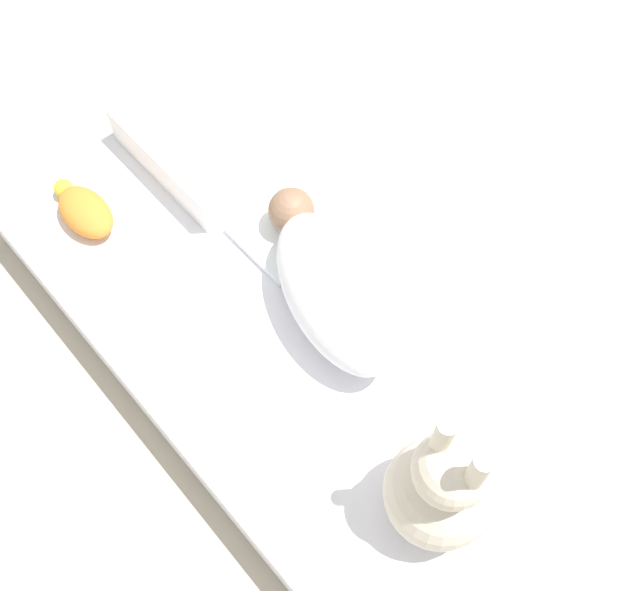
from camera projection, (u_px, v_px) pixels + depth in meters
name	position (u px, v px, depth m)	size (l,w,h in m)	color
ground_plane	(306.00, 329.00, 1.74)	(12.00, 12.00, 0.00)	#B2A893
bed_mattress	(305.00, 316.00, 1.68)	(1.36, 0.80, 0.13)	white
burp_cloth	(281.00, 235.00, 1.69)	(0.20, 0.17, 0.02)	white
swaddled_baby	(332.00, 285.00, 1.55)	(0.49, 0.31, 0.17)	white
pillow	(212.00, 135.00, 1.79)	(0.37, 0.33, 0.10)	white
bunny_plush	(442.00, 487.00, 1.29)	(0.20, 0.20, 0.38)	beige
turtle_plush	(84.00, 210.00, 1.70)	(0.20, 0.10, 0.06)	orange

